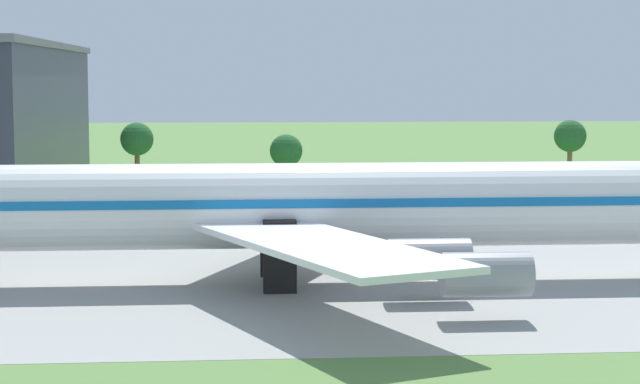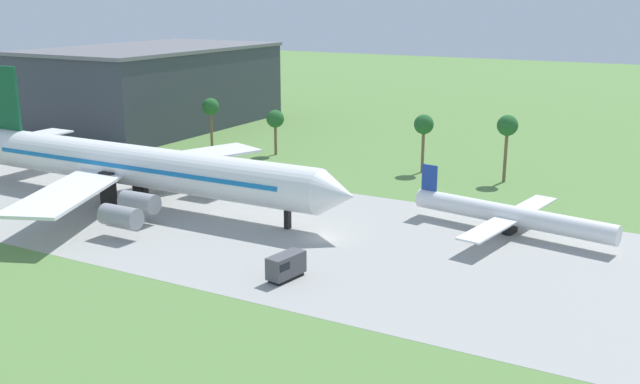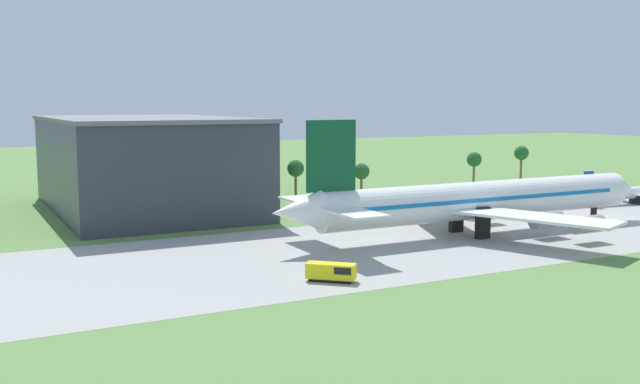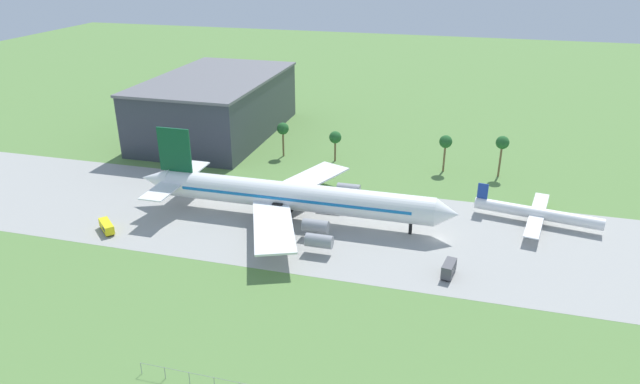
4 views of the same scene
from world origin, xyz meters
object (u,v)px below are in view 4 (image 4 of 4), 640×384
(jet_airliner, at_px, (290,196))
(terminal_building, at_px, (217,106))
(regional_aircraft, at_px, (537,213))
(baggage_tug, at_px, (449,269))
(catering_van, at_px, (107,227))

(jet_airliner, height_order, terminal_building, jet_airliner)
(jet_airliner, bearing_deg, terminal_building, 128.23)
(jet_airliner, relative_size, regional_aircraft, 2.72)
(regional_aircraft, bearing_deg, terminal_building, 156.74)
(regional_aircraft, relative_size, terminal_building, 0.46)
(regional_aircraft, relative_size, baggage_tug, 5.49)
(regional_aircraft, bearing_deg, jet_airliner, -167.05)
(jet_airliner, relative_size, terminal_building, 1.26)
(jet_airliner, distance_m, baggage_tug, 40.99)
(terminal_building, bearing_deg, regional_aircraft, -23.26)
(regional_aircraft, distance_m, catering_van, 98.21)
(regional_aircraft, distance_m, baggage_tug, 34.01)
(jet_airliner, bearing_deg, regional_aircraft, 12.95)
(terminal_building, bearing_deg, jet_airliner, -51.77)
(baggage_tug, height_order, terminal_building, terminal_building)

